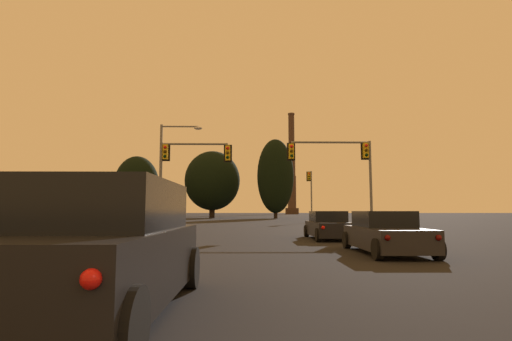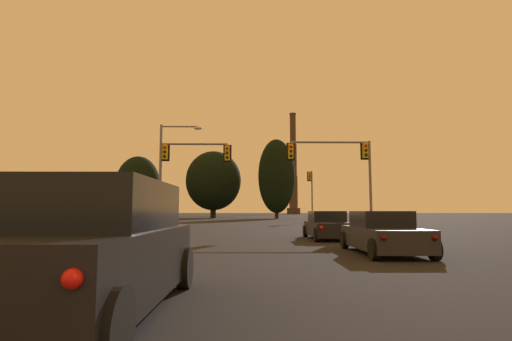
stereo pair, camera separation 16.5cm
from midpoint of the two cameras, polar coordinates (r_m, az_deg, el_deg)
sedan_right_lane_front at (r=20.98m, az=10.37°, el=-7.80°), size 1.99×4.71×1.43m
sedan_right_lane_second at (r=14.38m, az=17.92°, el=-8.56°), size 2.01×4.72×1.43m
suv_left_lane_third at (r=6.09m, az=-21.27°, el=-10.42°), size 2.11×4.91×1.86m
traffic_light_overhead_right at (r=28.14m, az=12.40°, el=1.23°), size 5.94×0.50×6.27m
traffic_light_overhead_left at (r=28.33m, az=-10.11°, el=0.99°), size 5.14×0.50×6.22m
traffic_light_far_right at (r=51.41m, az=7.95°, el=-2.60°), size 0.78×0.50×6.53m
street_lamp at (r=31.72m, az=-12.42°, el=0.89°), size 3.29×0.36×8.18m
smokestack at (r=180.26m, az=5.37°, el=-0.50°), size 5.98×5.98×45.95m
treeline_right_mid at (r=87.01m, az=-16.48°, el=-2.11°), size 9.20×8.28×12.90m
treeline_center_left at (r=84.30m, az=-6.04°, el=-1.46°), size 11.57×10.41×14.02m
treeline_left_mid at (r=78.34m, az=3.01°, el=-0.79°), size 7.17×6.46×15.58m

